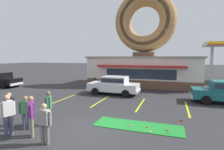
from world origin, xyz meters
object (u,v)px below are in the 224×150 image
object	(u,v)px
golf_ball	(131,126)
pedestrian_leather_jacket_man	(8,113)
car_white	(114,85)
pedestrian_crossing_woman	(10,108)
trash_bin	(96,82)
car_black	(1,79)
pedestrian_blue_sweater_man	(45,122)
pedestrian_hooded_kid	(26,111)
pedestrian_beanie_man	(31,114)
pedestrian_clipboard_woman	(49,106)
putting_flag_pin	(180,123)

from	to	relation	value
golf_ball	pedestrian_leather_jacket_man	xyz separation A→B (m)	(-4.64, -2.52, 0.92)
car_white	pedestrian_crossing_woman	bearing A→B (deg)	-106.42
pedestrian_leather_jacket_man	pedestrian_crossing_woman	distance (m)	1.19
car_white	trash_bin	world-z (taller)	car_white
car_black	pedestrian_blue_sweater_man	size ratio (longest dim) A/B	2.92
pedestrian_hooded_kid	pedestrian_beanie_man	world-z (taller)	pedestrian_beanie_man
car_black	pedestrian_crossing_woman	distance (m)	13.47
pedestrian_clipboard_woman	pedestrian_crossing_woman	bearing A→B (deg)	-159.47
pedestrian_leather_jacket_man	pedestrian_beanie_man	xyz separation A→B (m)	(1.00, 0.24, -0.02)
putting_flag_pin	pedestrian_hooded_kid	size ratio (longest dim) A/B	0.35
pedestrian_hooded_kid	pedestrian_clipboard_woman	distance (m)	0.98
golf_ball	car_white	world-z (taller)	car_white
pedestrian_leather_jacket_man	pedestrian_crossing_woman	xyz separation A→B (m)	(-0.86, 0.82, -0.08)
car_white	pedestrian_beanie_man	xyz separation A→B (m)	(-0.61, -8.96, 0.08)
golf_ball	pedestrian_leather_jacket_man	world-z (taller)	pedestrian_leather_jacket_man
pedestrian_hooded_kid	car_black	bearing A→B (deg)	145.24
pedestrian_leather_jacket_man	trash_bin	xyz separation A→B (m)	(-1.79, 12.82, -0.47)
pedestrian_blue_sweater_man	pedestrian_leather_jacket_man	size ratio (longest dim) A/B	0.90
pedestrian_crossing_woman	car_white	bearing A→B (deg)	73.58
putting_flag_pin	pedestrian_leather_jacket_man	bearing A→B (deg)	-158.99
putting_flag_pin	pedestrian_clipboard_woman	world-z (taller)	pedestrian_clipboard_woman
car_black	pedestrian_hooded_kid	world-z (taller)	car_black
pedestrian_beanie_man	golf_ball	bearing A→B (deg)	31.98
car_black	trash_bin	xyz separation A→B (m)	(9.82, 3.88, -0.37)
car_white	pedestrian_crossing_woman	xyz separation A→B (m)	(-2.47, -8.38, 0.01)
pedestrian_hooded_kid	trash_bin	bearing A→B (deg)	99.48
pedestrian_leather_jacket_man	trash_bin	world-z (taller)	pedestrian_leather_jacket_man
putting_flag_pin	pedestrian_leather_jacket_man	world-z (taller)	pedestrian_leather_jacket_man
pedestrian_blue_sweater_man	putting_flag_pin	bearing A→B (deg)	29.19
car_white	pedestrian_hooded_kid	xyz separation A→B (m)	(-1.38, -8.48, -0.02)
car_black	pedestrian_crossing_woman	bearing A→B (deg)	-37.07
putting_flag_pin	pedestrian_blue_sweater_man	world-z (taller)	pedestrian_blue_sweater_man
golf_ball	pedestrian_leather_jacket_man	distance (m)	5.36
pedestrian_hooded_kid	pedestrian_beanie_man	xyz separation A→B (m)	(0.77, -0.48, 0.10)
pedestrian_blue_sweater_man	pedestrian_clipboard_woman	bearing A→B (deg)	124.40
pedestrian_hooded_kid	putting_flag_pin	bearing A→B (deg)	16.03
golf_ball	putting_flag_pin	distance (m)	2.21
car_white	pedestrian_leather_jacket_man	world-z (taller)	pedestrian_leather_jacket_man
pedestrian_clipboard_woman	trash_bin	bearing A→B (deg)	103.19
putting_flag_pin	car_black	xyz separation A→B (m)	(-18.43, 6.32, 0.43)
pedestrian_leather_jacket_man	pedestrian_clipboard_woman	distance (m)	1.71
golf_ball	pedestrian_blue_sweater_man	distance (m)	3.85
car_black	trash_bin	bearing A→B (deg)	21.58
pedestrian_beanie_man	pedestrian_clipboard_woman	bearing A→B (deg)	95.94
golf_ball	pedestrian_blue_sweater_man	xyz separation A→B (m)	(-2.70, -2.62, 0.81)
pedestrian_crossing_woman	trash_bin	size ratio (longest dim) A/B	1.65
putting_flag_pin	trash_bin	xyz separation A→B (m)	(-8.61, 10.20, 0.06)
golf_ball	trash_bin	world-z (taller)	trash_bin
pedestrian_hooded_kid	pedestrian_clipboard_woman	xyz separation A→B (m)	(0.64, 0.75, 0.08)
pedestrian_hooded_kid	pedestrian_crossing_woman	bearing A→B (deg)	174.88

